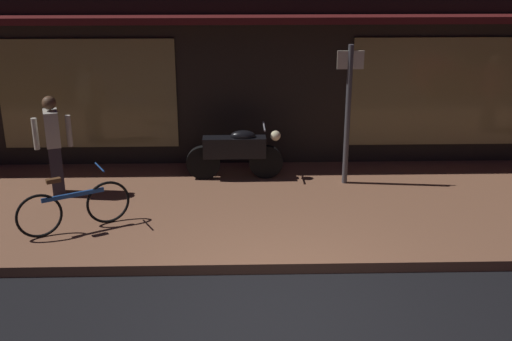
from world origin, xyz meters
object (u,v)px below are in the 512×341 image
at_px(motorcycle, 236,152).
at_px(sign_post, 348,107).
at_px(bicycle_parked, 74,207).
at_px(person_photographer, 54,144).

bearing_deg(motorcycle, sign_post, -8.26).
relative_size(bicycle_parked, sign_post, 0.62).
height_order(person_photographer, sign_post, sign_post).
bearing_deg(person_photographer, bicycle_parked, -66.28).
distance_m(motorcycle, sign_post, 2.09).
xyz_separation_m(bicycle_parked, person_photographer, (-0.62, 1.41, 0.52)).
xyz_separation_m(bicycle_parked, sign_post, (4.23, 1.79, 1.00)).
height_order(motorcycle, sign_post, sign_post).
relative_size(motorcycle, person_photographer, 1.02).
distance_m(person_photographer, sign_post, 4.89).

